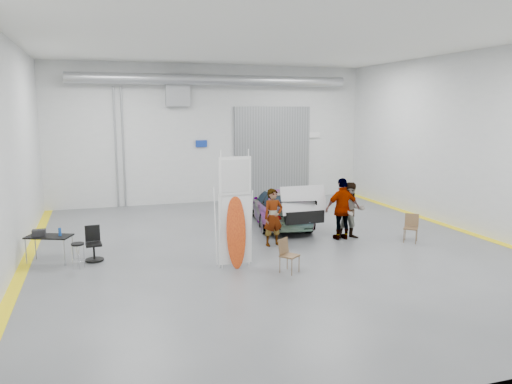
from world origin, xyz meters
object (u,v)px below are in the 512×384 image
object	(u,v)px
sedan_car	(280,207)
person_a	(273,217)
shop_stool	(78,256)
person_c	(343,209)
folding_chair_near	(289,262)
person_b	(351,211)
folding_chair_far	(410,234)
work_table	(46,236)
office_chair	(94,246)
surfboard_display	(236,221)

from	to	relation	value
sedan_car	person_a	bearing A→B (deg)	75.19
sedan_car	shop_stool	bearing A→B (deg)	34.66
sedan_car	person_c	bearing A→B (deg)	124.38
person_a	folding_chair_near	world-z (taller)	person_a
sedan_car	person_b	xyz separation A→B (m)	(1.46, -2.54, 0.26)
folding_chair_near	folding_chair_far	size ratio (longest dim) A/B	0.99
work_table	office_chair	size ratio (longest dim) A/B	1.38
folding_chair_near	shop_stool	world-z (taller)	folding_chair_near
surfboard_display	folding_chair_near	distance (m)	1.73
person_c	folding_chair_near	world-z (taller)	person_c
person_c	folding_chair_far	size ratio (longest dim) A/B	2.26
folding_chair_far	folding_chair_near	bearing A→B (deg)	-120.67
surfboard_display	office_chair	size ratio (longest dim) A/B	3.29
person_a	work_table	xyz separation A→B (m)	(-6.38, 0.26, -0.14)
sedan_car	person_a	size ratio (longest dim) A/B	2.56
surfboard_display	person_c	bearing A→B (deg)	23.38
person_a	work_table	world-z (taller)	person_a
work_table	person_a	bearing A→B (deg)	-2.36
person_b	folding_chair_far	bearing A→B (deg)	-25.62
folding_chair_near	shop_stool	size ratio (longest dim) A/B	1.27
shop_stool	folding_chair_far	bearing A→B (deg)	-2.44
person_c	surfboard_display	xyz separation A→B (m)	(-3.99, -1.76, 0.27)
sedan_car	person_b	size ratio (longest dim) A/B	2.46
person_c	folding_chair_far	distance (m)	2.21
sedan_car	person_b	world-z (taller)	person_b
surfboard_display	folding_chair_far	size ratio (longest dim) A/B	3.55
sedan_car	folding_chair_near	size ratio (longest dim) A/B	5.20
office_chair	surfboard_display	bearing A→B (deg)	-32.06
folding_chair_far	person_b	bearing A→B (deg)	-171.19
sedan_car	shop_stool	xyz separation A→B (m)	(-6.75, -3.09, -0.31)
folding_chair_near	folding_chair_far	xyz separation A→B (m)	(4.66, 1.57, 0.00)
person_a	person_c	distance (m)	2.33
sedan_car	office_chair	xyz separation A→B (m)	(-6.36, -2.48, -0.24)
surfboard_display	shop_stool	distance (m)	4.19
folding_chair_far	work_table	distance (m)	10.65
folding_chair_near	person_a	bearing A→B (deg)	42.51
folding_chair_far	shop_stool	distance (m)	9.77
person_b	office_chair	size ratio (longest dim) A/B	1.93
person_a	shop_stool	xyz separation A→B (m)	(-5.57, -0.55, -0.54)
person_b	surfboard_display	size ratio (longest dim) A/B	0.59
person_a	office_chair	world-z (taller)	person_a
sedan_car	person_c	distance (m)	2.81
person_a	surfboard_display	xyz separation A→B (m)	(-1.66, -1.76, 0.38)
folding_chair_far	office_chair	world-z (taller)	office_chair
work_table	sedan_car	bearing A→B (deg)	16.76
sedan_car	work_table	bearing A→B (deg)	26.84
person_b	shop_stool	xyz separation A→B (m)	(-8.21, -0.55, -0.57)
person_c	shop_stool	xyz separation A→B (m)	(-7.89, -0.55, -0.65)
person_b	folding_chair_near	xyz separation A→B (m)	(-3.11, -2.53, -0.64)
surfboard_display	office_chair	world-z (taller)	surfboard_display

